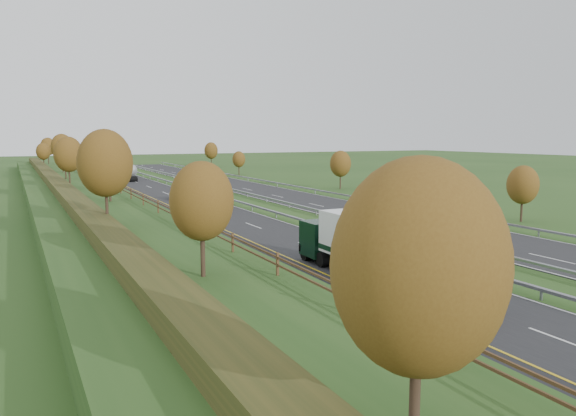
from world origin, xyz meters
The scene contains 19 objects.
ground centered at (8.00, 55.00, 0.00)m, with size 400.00×400.00×0.00m, color #244318.
near_carriageway centered at (0.00, 60.00, 0.02)m, with size 10.50×200.00×0.04m, color black.
far_carriageway centered at (16.50, 60.00, 0.02)m, with size 10.50×200.00×0.04m, color black.
hard_shoulder centered at (-3.75, 60.00, 0.02)m, with size 3.00×200.00×0.04m, color black.
lane_markings centered at (6.40, 59.88, 0.05)m, with size 26.75×200.00×0.01m.
embankment_left centered at (-13.00, 60.00, 1.00)m, with size 12.00×200.00×2.00m, color #244318.
hedge_left centered at (-15.00, 60.00, 2.55)m, with size 2.20×180.00×1.10m, color #2D3415.
fence_left centered at (-8.50, 59.59, 2.73)m, with size 0.12×189.06×1.20m.
median_barrier_near centered at (5.70, 60.00, 0.61)m, with size 0.32×200.00×0.71m.
median_barrier_far centered at (10.80, 60.00, 0.61)m, with size 0.32×200.00×0.71m.
outer_barrier_far centered at (22.30, 60.00, 0.62)m, with size 0.32×200.00×0.71m.
trees_left centered at (-12.64, 56.63, 6.37)m, with size 6.64×164.30×7.66m.
trees_far centered at (29.80, 89.21, 4.25)m, with size 8.45×118.60×7.12m.
box_lorry centered at (-0.54, 10.66, 2.33)m, with size 2.58×16.28×4.06m.
road_tanker centered at (0.60, 100.47, 1.86)m, with size 2.40×11.22×3.46m.
car_dark_near centered at (1.60, 46.68, 0.72)m, with size 1.61×4.01×1.37m, color black.
car_silver_mid centered at (0.42, 60.98, 0.70)m, with size 1.40×4.03×1.33m, color silver.
car_small_far centered at (0.23, 136.12, 0.68)m, with size 1.79×4.41×1.28m, color #141A40.
car_oncoming centered at (17.05, 100.72, 0.84)m, with size 2.67×5.79×1.61m, color #9C9DA1.
Camera 1 is at (-20.50, -17.04, 9.18)m, focal length 35.00 mm.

